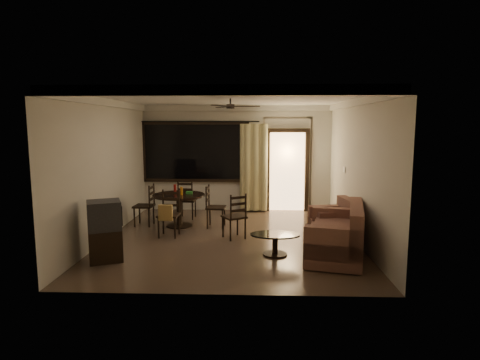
{
  "coord_description": "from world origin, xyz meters",
  "views": [
    {
      "loc": [
        0.47,
        -7.92,
        2.29
      ],
      "look_at": [
        0.18,
        0.2,
        1.17
      ],
      "focal_mm": 30.0,
      "sensor_mm": 36.0,
      "label": 1
    }
  ],
  "objects_px": {
    "dining_chair_east": "(216,215)",
    "tv_cabinet": "(105,231)",
    "dining_table": "(179,201)",
    "dining_chair_north": "(187,207)",
    "dining_chair_south": "(169,222)",
    "side_chair": "(234,225)",
    "dining_chair_west": "(145,213)",
    "coffee_table": "(275,241)",
    "sofa": "(339,237)",
    "armchair": "(335,223)"
  },
  "relations": [
    {
      "from": "dining_chair_south",
      "to": "dining_chair_west",
      "type": "bearing_deg",
      "value": 133.24
    },
    {
      "from": "dining_chair_east",
      "to": "armchair",
      "type": "relative_size",
      "value": 1.03
    },
    {
      "from": "dining_chair_west",
      "to": "side_chair",
      "type": "relative_size",
      "value": 1.01
    },
    {
      "from": "sofa",
      "to": "dining_chair_east",
      "type": "bearing_deg",
      "value": 153.1
    },
    {
      "from": "side_chair",
      "to": "dining_table",
      "type": "bearing_deg",
      "value": -65.98
    },
    {
      "from": "dining_chair_north",
      "to": "armchair",
      "type": "height_order",
      "value": "dining_chair_north"
    },
    {
      "from": "dining_chair_north",
      "to": "armchair",
      "type": "distance_m",
      "value": 3.72
    },
    {
      "from": "dining_table",
      "to": "tv_cabinet",
      "type": "bearing_deg",
      "value": -109.12
    },
    {
      "from": "tv_cabinet",
      "to": "sofa",
      "type": "relative_size",
      "value": 0.55
    },
    {
      "from": "dining_chair_west",
      "to": "tv_cabinet",
      "type": "distance_m",
      "value": 2.43
    },
    {
      "from": "sofa",
      "to": "side_chair",
      "type": "xyz_separation_m",
      "value": [
        -1.87,
        1.1,
        -0.09
      ]
    },
    {
      "from": "dining_chair_west",
      "to": "armchair",
      "type": "height_order",
      "value": "dining_chair_west"
    },
    {
      "from": "dining_chair_east",
      "to": "tv_cabinet",
      "type": "relative_size",
      "value": 0.92
    },
    {
      "from": "dining_chair_south",
      "to": "armchair",
      "type": "relative_size",
      "value": 1.03
    },
    {
      "from": "tv_cabinet",
      "to": "sofa",
      "type": "distance_m",
      "value": 4.01
    },
    {
      "from": "sofa",
      "to": "coffee_table",
      "type": "bearing_deg",
      "value": -169.75
    },
    {
      "from": "dining_chair_east",
      "to": "dining_chair_north",
      "type": "bearing_deg",
      "value": 46.76
    },
    {
      "from": "dining_chair_north",
      "to": "sofa",
      "type": "bearing_deg",
      "value": 141.53
    },
    {
      "from": "armchair",
      "to": "coffee_table",
      "type": "xyz_separation_m",
      "value": [
        -1.25,
        -1.01,
        -0.08
      ]
    },
    {
      "from": "sofa",
      "to": "armchair",
      "type": "xyz_separation_m",
      "value": [
        0.15,
        1.07,
        -0.03
      ]
    },
    {
      "from": "dining_chair_west",
      "to": "sofa",
      "type": "xyz_separation_m",
      "value": [
        3.98,
        -2.09,
        0.08
      ]
    },
    {
      "from": "coffee_table",
      "to": "dining_chair_north",
      "type": "bearing_deg",
      "value": 126.27
    },
    {
      "from": "dining_chair_south",
      "to": "side_chair",
      "type": "distance_m",
      "value": 1.36
    },
    {
      "from": "dining_chair_north",
      "to": "tv_cabinet",
      "type": "distance_m",
      "value": 3.27
    },
    {
      "from": "dining_chair_south",
      "to": "side_chair",
      "type": "height_order",
      "value": "dining_chair_south"
    },
    {
      "from": "dining_chair_east",
      "to": "armchair",
      "type": "xyz_separation_m",
      "value": [
        2.5,
        -0.91,
        0.05
      ]
    },
    {
      "from": "tv_cabinet",
      "to": "coffee_table",
      "type": "relative_size",
      "value": 1.17
    },
    {
      "from": "dining_chair_north",
      "to": "sofa",
      "type": "distance_m",
      "value": 4.21
    },
    {
      "from": "dining_chair_west",
      "to": "dining_chair_east",
      "type": "xyz_separation_m",
      "value": [
        1.64,
        -0.11,
        0.0
      ]
    },
    {
      "from": "dining_chair_east",
      "to": "dining_chair_north",
      "type": "height_order",
      "value": "same"
    },
    {
      "from": "tv_cabinet",
      "to": "sofa",
      "type": "height_order",
      "value": "tv_cabinet"
    },
    {
      "from": "dining_chair_east",
      "to": "dining_chair_south",
      "type": "xyz_separation_m",
      "value": [
        -0.89,
        -0.8,
        0.02
      ]
    },
    {
      "from": "dining_chair_west",
      "to": "coffee_table",
      "type": "distance_m",
      "value": 3.53
    },
    {
      "from": "dining_table",
      "to": "tv_cabinet",
      "type": "distance_m",
      "value": 2.5
    },
    {
      "from": "dining_chair_north",
      "to": "armchair",
      "type": "relative_size",
      "value": 1.03
    },
    {
      "from": "dining_table",
      "to": "side_chair",
      "type": "height_order",
      "value": "dining_table"
    },
    {
      "from": "dining_chair_west",
      "to": "side_chair",
      "type": "bearing_deg",
      "value": 68.52
    },
    {
      "from": "dining_chair_north",
      "to": "dining_chair_east",
      "type": "bearing_deg",
      "value": 136.76
    },
    {
      "from": "dining_chair_west",
      "to": "coffee_table",
      "type": "relative_size",
      "value": 1.08
    },
    {
      "from": "dining_chair_east",
      "to": "dining_chair_south",
      "type": "bearing_deg",
      "value": 135.7
    },
    {
      "from": "dining_chair_north",
      "to": "dining_table",
      "type": "bearing_deg",
      "value": 90.12
    },
    {
      "from": "tv_cabinet",
      "to": "sofa",
      "type": "bearing_deg",
      "value": -18.91
    },
    {
      "from": "dining_chair_west",
      "to": "tv_cabinet",
      "type": "bearing_deg",
      "value": 3.35
    },
    {
      "from": "dining_chair_east",
      "to": "coffee_table",
      "type": "xyz_separation_m",
      "value": [
        1.24,
        -1.93,
        -0.03
      ]
    },
    {
      "from": "tv_cabinet",
      "to": "coffee_table",
      "type": "distance_m",
      "value": 2.93
    },
    {
      "from": "sofa",
      "to": "tv_cabinet",
      "type": "bearing_deg",
      "value": -161.99
    },
    {
      "from": "dining_chair_west",
      "to": "dining_chair_north",
      "type": "height_order",
      "value": "same"
    },
    {
      "from": "dining_table",
      "to": "dining_chair_north",
      "type": "distance_m",
      "value": 0.84
    },
    {
      "from": "dining_chair_west",
      "to": "dining_chair_east",
      "type": "relative_size",
      "value": 1.0
    },
    {
      "from": "dining_chair_west",
      "to": "dining_chair_north",
      "type": "xyz_separation_m",
      "value": [
        0.86,
        0.73,
        0.0
      ]
    }
  ]
}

